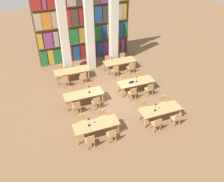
{
  "coord_description": "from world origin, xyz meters",
  "views": [
    {
      "loc": [
        -4.28,
        -11.56,
        9.32
      ],
      "look_at": [
        0.0,
        -0.28,
        0.66
      ],
      "focal_mm": 40.0,
      "sensor_mm": 36.0,
      "label": 1
    }
  ],
  "objects_px": {
    "laptop": "(132,84)",
    "chair_7": "(163,103)",
    "pillar_right": "(114,25)",
    "chair_8": "(77,107)",
    "chair_10": "(96,102)",
    "chair_13": "(123,81)",
    "chair_2": "(112,135)",
    "chair_11": "(89,89)",
    "reading_table_2": "(83,95)",
    "chair_19": "(78,67)",
    "chair_20": "(115,71)",
    "chair_4": "(156,124)",
    "chair_23": "(123,59)",
    "chair_0": "(90,141)",
    "reading_table_4": "(72,71)",
    "reading_table_3": "(136,82)",
    "chair_12": "(132,93)",
    "chair_18": "(83,77)",
    "pillar_center": "(89,28)",
    "pillar_left": "(64,31)",
    "chair_21": "(108,61)",
    "chair_22": "(131,67)",
    "chair_14": "(149,89)",
    "chair_1": "(82,122)",
    "desk_lamp_2": "(89,88)",
    "reading_table_0": "(96,125)",
    "desk_lamp_3": "(137,78)",
    "reading_table_1": "(160,110)",
    "chair_5": "(144,108)",
    "desk_lamp_0": "(89,121)",
    "reading_table_5": "(120,62)",
    "chair_9": "(71,93)",
    "chair_16": "(65,81)",
    "chair_17": "(61,70)"
  },
  "relations": [
    {
      "from": "pillar_right",
      "to": "desk_lamp_3",
      "type": "bearing_deg",
      "value": -89.97
    },
    {
      "from": "chair_9",
      "to": "chair_2",
      "type": "bearing_deg",
      "value": 104.66
    },
    {
      "from": "chair_7",
      "to": "chair_14",
      "type": "bearing_deg",
      "value": -87.24
    },
    {
      "from": "pillar_center",
      "to": "chair_8",
      "type": "bearing_deg",
      "value": -115.79
    },
    {
      "from": "chair_2",
      "to": "chair_7",
      "type": "height_order",
      "value": "same"
    },
    {
      "from": "chair_16",
      "to": "reading_table_0",
      "type": "bearing_deg",
      "value": -83.53
    },
    {
      "from": "desk_lamp_0",
      "to": "desk_lamp_2",
      "type": "bearing_deg",
      "value": 73.24
    },
    {
      "from": "chair_4",
      "to": "chair_21",
      "type": "xyz_separation_m",
      "value": [
        -0.05,
        7.12,
        0.0
      ]
    },
    {
      "from": "chair_2",
      "to": "reading_table_1",
      "type": "bearing_deg",
      "value": 11.18
    },
    {
      "from": "reading_table_3",
      "to": "chair_10",
      "type": "bearing_deg",
      "value": -164.6
    },
    {
      "from": "chair_19",
      "to": "chair_8",
      "type": "bearing_deg",
      "value": 74.75
    },
    {
      "from": "reading_table_1",
      "to": "chair_12",
      "type": "relative_size",
      "value": 2.66
    },
    {
      "from": "chair_12",
      "to": "chair_0",
      "type": "bearing_deg",
      "value": -141.36
    },
    {
      "from": "chair_5",
      "to": "chair_10",
      "type": "distance_m",
      "value": 2.75
    },
    {
      "from": "chair_4",
      "to": "chair_11",
      "type": "distance_m",
      "value": 4.84
    },
    {
      "from": "chair_4",
      "to": "chair_22",
      "type": "xyz_separation_m",
      "value": [
        1.12,
        5.71,
        0.0
      ]
    },
    {
      "from": "chair_12",
      "to": "chair_23",
      "type": "relative_size",
      "value": 1.0
    },
    {
      "from": "pillar_right",
      "to": "chair_19",
      "type": "distance_m",
      "value": 3.88
    },
    {
      "from": "chair_10",
      "to": "chair_22",
      "type": "bearing_deg",
      "value": 39.74
    },
    {
      "from": "chair_2",
      "to": "chair_22",
      "type": "relative_size",
      "value": 1.0
    },
    {
      "from": "chair_10",
      "to": "chair_13",
      "type": "distance_m",
      "value": 2.77
    },
    {
      "from": "pillar_right",
      "to": "reading_table_5",
      "type": "bearing_deg",
      "value": -88.8
    },
    {
      "from": "chair_13",
      "to": "chair_20",
      "type": "bearing_deg",
      "value": -89.02
    },
    {
      "from": "chair_22",
      "to": "chair_14",
      "type": "bearing_deg",
      "value": -90.1
    },
    {
      "from": "reading_table_4",
      "to": "chair_23",
      "type": "xyz_separation_m",
      "value": [
        4.06,
        0.76,
        -0.19
      ]
    },
    {
      "from": "chair_2",
      "to": "chair_11",
      "type": "bearing_deg",
      "value": 88.99
    },
    {
      "from": "desk_lamp_2",
      "to": "chair_17",
      "type": "distance_m",
      "value": 3.74
    },
    {
      "from": "chair_12",
      "to": "chair_18",
      "type": "bearing_deg",
      "value": 130.23
    },
    {
      "from": "pillar_left",
      "to": "pillar_center",
      "type": "distance_m",
      "value": 1.75
    },
    {
      "from": "reading_table_2",
      "to": "chair_19",
      "type": "distance_m",
      "value": 3.59
    },
    {
      "from": "chair_13",
      "to": "pillar_center",
      "type": "bearing_deg",
      "value": -70.15
    },
    {
      "from": "chair_2",
      "to": "chair_20",
      "type": "relative_size",
      "value": 1.0
    },
    {
      "from": "laptop",
      "to": "chair_7",
      "type": "bearing_deg",
      "value": -62.1
    },
    {
      "from": "chair_21",
      "to": "chair_4",
      "type": "bearing_deg",
      "value": 90.44
    },
    {
      "from": "chair_16",
      "to": "chair_21",
      "type": "height_order",
      "value": "same"
    },
    {
      "from": "chair_0",
      "to": "reading_table_2",
      "type": "xyz_separation_m",
      "value": [
        0.64,
        3.42,
        0.19
      ]
    },
    {
      "from": "chair_20",
      "to": "chair_22",
      "type": "height_order",
      "value": "same"
    },
    {
      "from": "pillar_center",
      "to": "reading_table_2",
      "type": "xyz_separation_m",
      "value": [
        -1.69,
        -4.06,
        -2.34
      ]
    },
    {
      "from": "reading_table_0",
      "to": "desk_lamp_3",
      "type": "distance_m",
      "value": 4.51
    },
    {
      "from": "pillar_left",
      "to": "chair_5",
      "type": "relative_size",
      "value": 6.94
    },
    {
      "from": "chair_13",
      "to": "reading_table_5",
      "type": "xyz_separation_m",
      "value": [
        0.59,
        2.1,
        0.19
      ]
    },
    {
      "from": "pillar_right",
      "to": "chair_8",
      "type": "bearing_deg",
      "value": -130.36
    },
    {
      "from": "chair_10",
      "to": "reading_table_0",
      "type": "bearing_deg",
      "value": -107.56
    },
    {
      "from": "chair_1",
      "to": "desk_lamp_2",
      "type": "relative_size",
      "value": 1.75
    },
    {
      "from": "desk_lamp_2",
      "to": "chair_19",
      "type": "relative_size",
      "value": 0.57
    },
    {
      "from": "chair_23",
      "to": "chair_0",
      "type": "bearing_deg",
      "value": 56.41
    },
    {
      "from": "chair_12",
      "to": "reading_table_2",
      "type": "bearing_deg",
      "value": 167.97
    },
    {
      "from": "reading_table_1",
      "to": "chair_21",
      "type": "xyz_separation_m",
      "value": [
        -0.66,
        6.41,
        -0.19
      ]
    },
    {
      "from": "chair_8",
      "to": "reading_table_5",
      "type": "height_order",
      "value": "chair_8"
    },
    {
      "from": "chair_12",
      "to": "laptop",
      "type": "xyz_separation_m",
      "value": [
        0.17,
        0.48,
        0.31
      ]
    }
  ]
}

